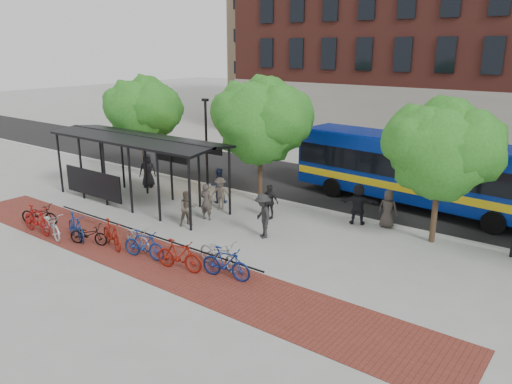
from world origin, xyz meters
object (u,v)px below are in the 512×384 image
Objects in this scene: bike_9 at (179,255)px; bike_11 at (226,263)px; bike_5 at (112,234)px; pedestrian_6 at (388,209)px; bus at (420,168)px; bike_6 at (138,237)px; pedestrian_9 at (263,216)px; pedestrian_8 at (187,209)px; tree_c at (444,147)px; bike_2 at (51,225)px; bike_3 at (76,227)px; tree_a at (143,109)px; bike_10 at (219,253)px; bike_1 at (37,220)px; pedestrian_1 at (206,202)px; bus_shelter at (135,146)px; lamp_post_left at (206,141)px; pedestrian_0 at (148,170)px; tree_b at (262,117)px; pedestrian_5 at (358,204)px; bike_0 at (39,214)px; bike_4 at (89,234)px; bike_7 at (144,245)px; pedestrian_2 at (219,185)px; pedestrian_4 at (269,201)px; pedestrian_3 at (220,194)px.

bike_11 is (1.80, 0.51, -0.00)m from bike_9.
pedestrian_6 reaches higher than bike_5.
bike_6 is at bearing -115.27° from bus.
pedestrian_8 is at bearing -129.62° from pedestrian_9.
tree_c reaches higher than bike_2.
tree_a is at bearing 48.56° from bike_3.
bike_10 is (4.73, 1.21, -0.02)m from bike_5.
tree_c reaches higher than pedestrian_8.
bike_1 is 1.18× the size of pedestrian_1.
bike_2 is (0.98, -5.58, -2.44)m from bus_shelter.
lamp_post_left reaches higher than bike_2.
pedestrian_0 is at bearing 51.44° from bike_11.
tree_a is 9.01m from tree_b.
tree_b is at bearing 163.06° from pedestrian_9.
tree_b is 6.46m from pedestrian_5.
pedestrian_0 is (-13.76, -5.77, -1.04)m from bus.
pedestrian_8 reaches higher than bike_11.
bus_shelter is 5.70m from bike_0.
bike_9 is (2.87, -0.47, 0.11)m from bike_6.
pedestrian_1 is at bearing 12.89° from bike_6.
pedestrian_0 reaches higher than bike_4.
bike_7 is (-8.36, -8.48, -3.49)m from tree_c.
bike_11 is at bearing 126.99° from pedestrian_1.
pedestrian_6 reaches higher than pedestrian_8.
bike_7 reaches higher than bike_2.
pedestrian_5 is (1.93, 7.41, 0.40)m from bike_10.
bike_0 is 9.74m from bike_10.
pedestrian_8 is at bearing 29.22° from pedestrian_6.
bike_3 is (1.07, 0.48, 0.01)m from bike_2.
bike_3 is (-12.17, -8.92, -3.48)m from tree_c.
pedestrian_2 reaches higher than pedestrian_6.
tree_a is at bearing 58.63° from bike_6.
bus_shelter is 6.50× the size of pedestrian_8.
tree_c is (14.22, 3.83, 1.06)m from bus_shelter.
tree_a reaches higher than bike_11.
bike_7 reaches higher than bike_6.
pedestrian_9 reaches higher than bike_0.
bike_11 is 1.17× the size of pedestrian_4.
pedestrian_3 is 2.69m from pedestrian_8.
pedestrian_6 is 5.76m from pedestrian_9.
bike_3 is (-3.18, -8.92, -3.88)m from tree_b.
bus_shelter is 14.40m from bus.
bike_5 is at bearing -116.89° from bus.
pedestrian_5 is at bearing 0.22° from tree_a.
tree_a is 0.47× the size of bus.
tree_a is 16.06m from pedestrian_6.
pedestrian_2 is at bearing -35.27° from pedestrian_0.
bike_0 is (-6.14, -8.87, -3.97)m from tree_b.
pedestrian_1 is at bearing 54.77° from bike_10.
bike_0 is 6.78m from bike_7.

